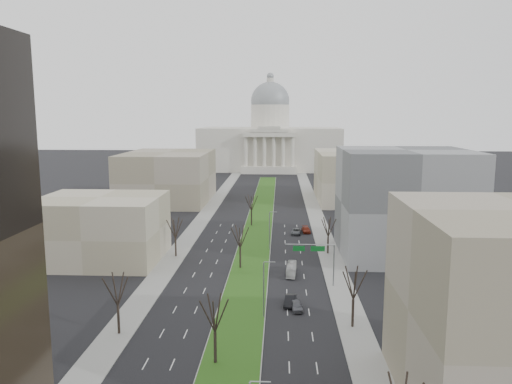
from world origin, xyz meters
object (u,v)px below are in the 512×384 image
(car_grey_near, at_px, (296,306))
(car_red, at_px, (306,230))
(car_grey_far, at_px, (296,231))
(box_van, at_px, (291,269))
(car_black, at_px, (290,300))

(car_grey_near, relative_size, car_red, 0.87)
(car_grey_far, bearing_deg, car_red, 43.65)
(car_grey_near, distance_m, box_van, 18.44)
(car_grey_near, height_order, car_black, car_black)
(car_black, xyz_separation_m, car_grey_far, (2.58, 50.38, -0.09))
(car_red, height_order, box_van, box_van)
(car_red, bearing_deg, car_black, -100.64)
(car_black, height_order, car_red, car_black)
(car_grey_near, relative_size, car_grey_far, 0.85)
(car_grey_near, distance_m, car_red, 54.63)
(car_grey_far, bearing_deg, box_van, -86.28)
(car_red, xyz_separation_m, box_van, (-4.74, -36.04, 0.32))
(car_black, distance_m, box_van, 16.37)
(car_red, relative_size, box_van, 0.67)
(car_grey_near, bearing_deg, car_black, 109.10)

